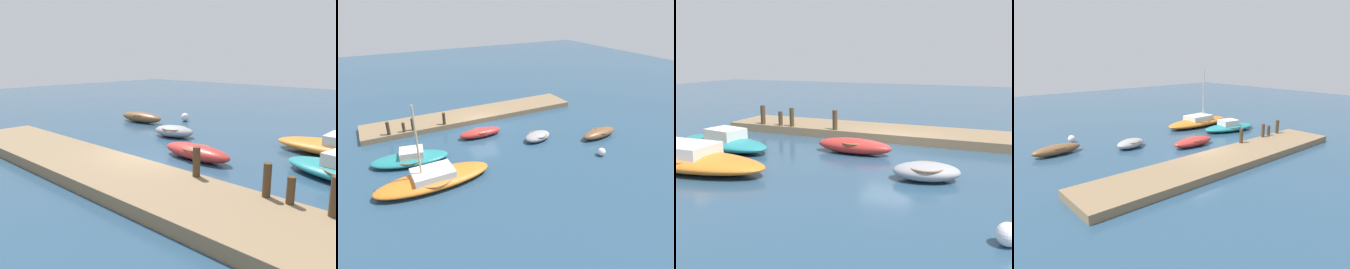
{
  "view_description": "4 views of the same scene",
  "coord_description": "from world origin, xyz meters",
  "views": [
    {
      "loc": [
        10.43,
        -10.03,
        4.51
      ],
      "look_at": [
        -0.5,
        1.62,
        0.95
      ],
      "focal_mm": 37.29,
      "sensor_mm": 36.0,
      "label": 1
    },
    {
      "loc": [
        9.11,
        22.1,
        10.54
      ],
      "look_at": [
        -0.09,
        4.19,
        0.92
      ],
      "focal_mm": 31.16,
      "sensor_mm": 36.0,
      "label": 2
    },
    {
      "loc": [
        -5.42,
        18.26,
        4.38
      ],
      "look_at": [
        0.71,
        3.83,
        1.26
      ],
      "focal_mm": 42.84,
      "sensor_mm": 36.0,
      "label": 3
    },
    {
      "loc": [
        -14.64,
        -15.37,
        6.76
      ],
      "look_at": [
        0.3,
        2.23,
        0.95
      ],
      "focal_mm": 34.18,
      "sensor_mm": 36.0,
      "label": 4
    }
  ],
  "objects": [
    {
      "name": "mooring_post_east",
      "position": [
        7.82,
        -0.96,
        0.99
      ],
      "size": [
        0.27,
        0.27,
        1.09
      ],
      "primitive_type": "cylinder",
      "color": "#47331E",
      "rests_on": "dock_platform"
    },
    {
      "name": "rowboat_red",
      "position": [
        1.06,
        1.83,
        0.35
      ],
      "size": [
        3.58,
        1.28,
        0.69
      ],
      "rotation": [
        0.0,
        0.0,
        -0.02
      ],
      "color": "#B72D28",
      "rests_on": "ground_plane"
    },
    {
      "name": "dinghy_grey",
      "position": [
        -2.76,
        4.54,
        0.34
      ],
      "size": [
        2.62,
        1.85,
        0.65
      ],
      "rotation": [
        0.0,
        0.0,
        0.23
      ],
      "color": "#939399",
      "rests_on": "ground_plane"
    },
    {
      "name": "dock_platform",
      "position": [
        0.0,
        -2.39,
        0.22
      ],
      "size": [
        19.98,
        3.37,
        0.45
      ],
      "primitive_type": "cube",
      "color": "#846B4C",
      "rests_on": "ground_plane"
    },
    {
      "name": "rowboat_brown",
      "position": [
        -7.55,
        6.38,
        0.36
      ],
      "size": [
        3.54,
        1.46,
        0.71
      ],
      "rotation": [
        0.0,
        0.0,
        0.1
      ],
      "color": "brown",
      "rests_on": "ground_plane"
    },
    {
      "name": "mooring_post_mid_east",
      "position": [
        6.65,
        -0.96,
        0.85
      ],
      "size": [
        0.24,
        0.24,
        0.8
      ],
      "primitive_type": "cylinder",
      "color": "#47331E",
      "rests_on": "dock_platform"
    },
    {
      "name": "ground_plane",
      "position": [
        0.0,
        0.0,
        0.0
      ],
      "size": [
        84.0,
        84.0,
        0.0
      ],
      "primitive_type": "plane",
      "color": "navy"
    },
    {
      "name": "mooring_post_west",
      "position": [
        3.27,
        -0.96,
        0.97
      ],
      "size": [
        0.26,
        0.26,
        1.05
      ],
      "primitive_type": "cylinder",
      "color": "#47331E",
      "rests_on": "dock_platform"
    },
    {
      "name": "mooring_post_mid_west",
      "position": [
        5.91,
        -0.96,
        0.97
      ],
      "size": [
        0.24,
        0.24,
        1.04
      ],
      "primitive_type": "cylinder",
      "color": "#47331E",
      "rests_on": "dock_platform"
    },
    {
      "name": "marker_buoy",
      "position": [
        -5.54,
        8.78,
        0.29
      ],
      "size": [
        0.58,
        0.58,
        0.58
      ],
      "primitive_type": "sphere",
      "color": "silver",
      "rests_on": "ground_plane"
    }
  ]
}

